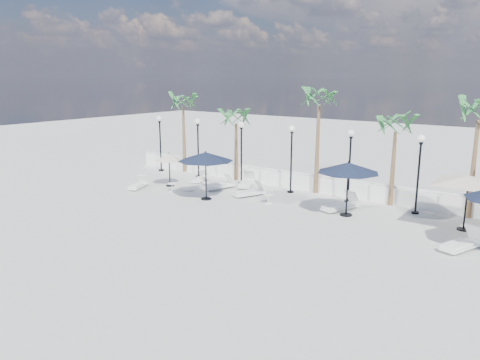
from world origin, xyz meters
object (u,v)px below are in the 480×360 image
Objects in this scene: lounger_2 at (218,185)px; parasol_navy_left at (206,157)px; lounger_6 at (462,243)px; parasol_cream_sq_a at (469,176)px; lounger_0 at (200,178)px; lounger_4 at (249,192)px; lounger_5 at (340,205)px; lounger_3 at (247,182)px; parasol_navy_mid at (348,168)px; lounger_1 at (138,185)px; parasol_cream_small at (169,157)px.

lounger_2 is 0.75× the size of parasol_navy_left.
lounger_6 is 0.40× the size of parasol_cream_sq_a.
lounger_0 is 4.74m from lounger_4.
parasol_navy_left is at bearing -142.45° from lounger_5.
lounger_5 is at bearing 19.34° from parasol_navy_left.
lounger_3 reaches higher than lounger_4.
lounger_4 is (2.42, -0.21, -0.03)m from lounger_2.
parasol_navy_mid is at bearing 13.75° from lounger_2.
parasol_navy_left reaches higher than lounger_6.
lounger_2 is at bearing -146.43° from lounger_3.
lounger_4 is at bearing -75.50° from lounger_3.
lounger_1 is 4.76m from lounger_2.
lounger_5 reaches higher than lounger_4.
lounger_4 is 0.38× the size of parasol_cream_sq_a.
parasol_navy_mid reaches higher than lounger_1.
lounger_5 is at bearing 26.79° from lounger_4.
lounger_4 is at bearing -168.97° from lounger_6.
lounger_4 is 5.27m from lounger_5.
lounger_2 is 2.43m from lounger_4.
lounger_4 is (1.46, -1.78, -0.03)m from lounger_3.
lounger_0 is 9.89m from lounger_5.
parasol_navy_left is 1.46× the size of parasol_cream_small.
lounger_4 is 5.57m from parasol_cream_small.
lounger_6 is (15.92, -2.91, 0.05)m from lounger_0.
parasol_cream_small is at bearing -141.95° from lounger_2.
parasol_navy_mid is at bearing -28.46° from lounger_0.
lounger_2 and lounger_5 have the same top height.
lounger_1 is 6.47m from lounger_3.
lounger_1 is 5.33m from parasol_navy_left.
parasol_cream_sq_a is (-0.47, 2.58, 2.14)m from lounger_6.
lounger_3 is at bearing 35.01° from parasol_cream_small.
lounger_2 reaches higher than lounger_4.
parasol_cream_small is (-16.59, 0.92, 1.50)m from lounger_6.
parasol_navy_mid reaches higher than lounger_3.
parasol_navy_left is 12.62m from parasol_cream_sq_a.
parasol_cream_small is (-2.86, -1.11, 1.49)m from lounger_2.
parasol_navy_left is 1.02× the size of parasol_navy_mid.
lounger_1 is 0.86× the size of parasol_cream_small.
parasol_navy_left is (0.94, -2.17, 2.06)m from lounger_2.
parasol_navy_mid is (10.45, -1.34, 2.11)m from lounger_0.
lounger_3 and lounger_5 have the same top height.
lounger_0 is 0.57× the size of parasol_navy_left.
lounger_6 is at bearing -40.68° from lounger_3.
parasol_navy_left is 7.52m from parasol_navy_mid.
parasol_navy_left is at bearing -16.03° from lounger_1.
lounger_3 is at bearing 89.82° from parasol_navy_left.
parasol_cream_sq_a is at bearing 120.44° from lounger_6.
parasol_cream_small is (-0.67, -2.00, 1.55)m from lounger_0.
parasol_navy_mid reaches higher than lounger_0.
lounger_3 is 0.99× the size of lounger_5.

